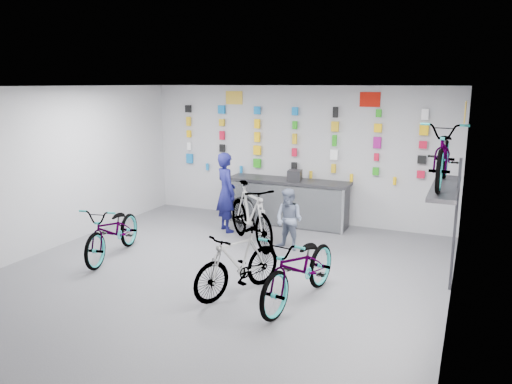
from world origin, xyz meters
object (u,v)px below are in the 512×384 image
at_px(bike_right, 300,268).
at_px(customer, 289,220).
at_px(bike_left, 113,231).
at_px(bike_service, 251,214).
at_px(counter, 288,203).
at_px(clerk, 226,192).
at_px(bike_center, 238,263).

relative_size(bike_right, customer, 1.72).
height_order(bike_left, bike_service, bike_service).
bearing_deg(bike_left, bike_right, -19.06).
xyz_separation_m(counter, clerk, (-1.00, -0.99, 0.34)).
height_order(counter, bike_center, counter).
height_order(bike_center, customer, customer).
height_order(counter, bike_service, bike_service).
relative_size(bike_center, customer, 1.40).
bearing_deg(bike_left, bike_center, -23.10).
relative_size(bike_left, bike_service, 0.94).
xyz_separation_m(counter, bike_right, (1.55, -3.71, 0.04)).
height_order(bike_left, clerk, clerk).
bearing_deg(counter, bike_right, -67.31).
distance_m(bike_center, clerk, 3.26).
distance_m(bike_left, bike_center, 2.77).
distance_m(bike_left, clerk, 2.54).
height_order(bike_center, clerk, clerk).
bearing_deg(clerk, bike_center, 160.53).
bearing_deg(bike_left, customer, 19.57).
height_order(bike_right, bike_service, bike_service).
relative_size(bike_left, bike_right, 0.94).
bearing_deg(customer, bike_left, -135.08).
bearing_deg(clerk, bike_service, -176.02).
bearing_deg(bike_left, bike_service, 28.35).
distance_m(bike_service, customer, 0.77).
relative_size(counter, bike_center, 1.67).
bearing_deg(customer, counter, 124.45).
relative_size(counter, bike_right, 1.36).
bearing_deg(bike_service, clerk, 96.47).
bearing_deg(bike_right, bike_service, 139.25).
height_order(counter, bike_left, counter).
distance_m(bike_left, customer, 3.17).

